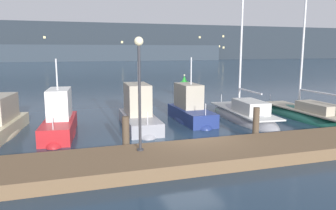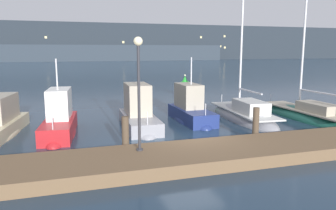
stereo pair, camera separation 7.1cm
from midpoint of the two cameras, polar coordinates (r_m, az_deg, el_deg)
ground_plane at (r=14.26m, az=3.88°, el=-6.90°), size 400.00×400.00×0.00m
dock at (r=12.36m, az=7.42°, el=-8.47°), size 23.39×2.80×0.45m
mooring_pile_1 at (r=12.90m, az=-7.50°, el=-5.28°), size 0.28×0.28×1.50m
mooring_pile_2 at (r=14.97m, az=14.93°, el=-3.34°), size 0.28×0.28×1.55m
motorboat_berth_2 at (r=16.62m, az=-18.47°, el=-3.61°), size 1.95×4.95×4.23m
motorboat_berth_3 at (r=17.34m, az=-5.22°, el=-2.40°), size 1.88×5.18×3.93m
motorboat_berth_4 at (r=18.78m, az=3.85°, el=-1.65°), size 1.64×4.64×4.18m
sailboat_berth_5 at (r=19.90m, az=12.90°, el=-1.99°), size 2.65×7.47×11.49m
sailboat_berth_6 at (r=21.03m, az=22.82°, el=-1.92°), size 1.96×7.71×10.82m
channel_buoy at (r=28.28m, az=2.78°, el=2.87°), size 1.09×1.09×1.96m
dock_lamppost at (r=11.48m, az=-5.21°, el=5.09°), size 0.32×0.32×4.04m
hillside_backdrop at (r=132.71m, az=-16.59°, el=10.26°), size 240.00×23.00×14.01m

